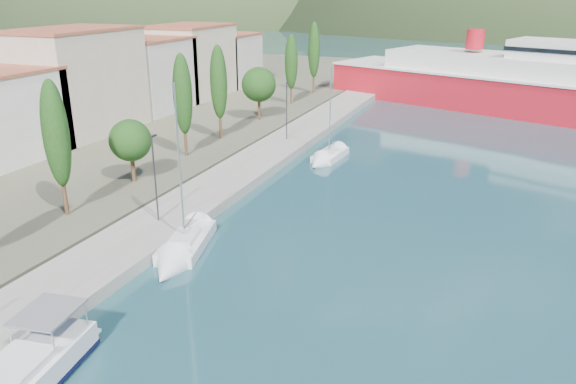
% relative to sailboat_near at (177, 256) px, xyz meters
% --- Properties ---
extents(ground, '(1400.00, 1400.00, 0.00)m').
position_rel_sailboat_near_xyz_m(ground, '(5.31, 111.34, -0.32)').
color(ground, '#214953').
extents(quay, '(5.00, 88.00, 0.80)m').
position_rel_sailboat_near_xyz_m(quay, '(-3.69, 17.34, 0.08)').
color(quay, gray).
rests_on(quay, ground).
extents(land_strip, '(70.00, 148.00, 0.70)m').
position_rel_sailboat_near_xyz_m(land_strip, '(-41.69, 27.34, 0.03)').
color(land_strip, '#565644').
rests_on(land_strip, ground).
extents(town_buildings, '(9.20, 69.20, 11.30)m').
position_rel_sailboat_near_xyz_m(town_buildings, '(-26.69, 28.25, 5.25)').
color(town_buildings, beige).
rests_on(town_buildings, land_strip).
extents(tree_row, '(4.19, 63.16, 10.57)m').
position_rel_sailboat_near_xyz_m(tree_row, '(-10.57, 25.34, 5.43)').
color(tree_row, '#47301E').
rests_on(tree_row, land_strip).
extents(lamp_posts, '(0.15, 43.36, 6.06)m').
position_rel_sailboat_near_xyz_m(lamp_posts, '(-3.69, 5.20, 3.77)').
color(lamp_posts, '#2D2D33').
rests_on(lamp_posts, quay).
extents(sailboat_near, '(4.40, 8.57, 11.81)m').
position_rel_sailboat_near_xyz_m(sailboat_near, '(0.00, 0.00, 0.00)').
color(sailboat_near, silver).
rests_on(sailboat_near, ground).
extents(sailboat_mid, '(2.71, 6.94, 9.97)m').
position_rel_sailboat_near_xyz_m(sailboat_mid, '(1.86, 23.30, -0.03)').
color(sailboat_mid, silver).
rests_on(sailboat_mid, ground).
extents(ferry, '(56.91, 29.91, 11.15)m').
position_rel_sailboat_near_xyz_m(ferry, '(19.82, 55.79, 3.08)').
color(ferry, red).
rests_on(ferry, ground).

